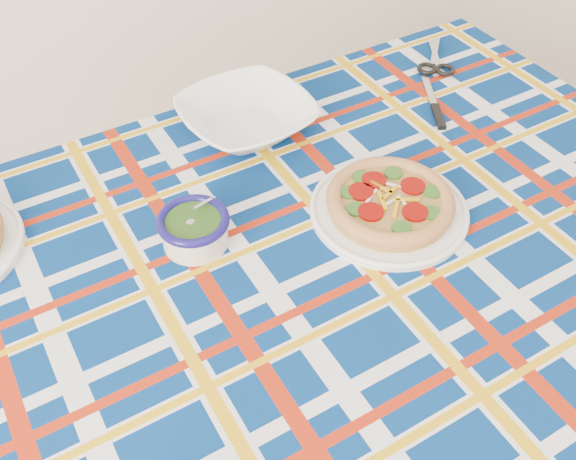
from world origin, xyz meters
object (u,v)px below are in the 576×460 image
main_focaccia_plate (390,202)px  pesto_bowl (194,227)px  serving_bowl (247,117)px  dining_table (299,283)px

main_focaccia_plate → pesto_bowl: bearing=162.9°
serving_bowl → pesto_bowl: bearing=-132.1°
dining_table → main_focaccia_plate: (0.18, 0.01, 0.10)m
pesto_bowl → serving_bowl: bearing=47.9°
serving_bowl → dining_table: bearing=-102.5°
dining_table → pesto_bowl: bearing=141.2°
main_focaccia_plate → pesto_bowl: (-0.32, 0.10, 0.01)m
dining_table → serving_bowl: serving_bowl is taller
dining_table → main_focaccia_plate: 0.21m
main_focaccia_plate → pesto_bowl: pesto_bowl is taller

